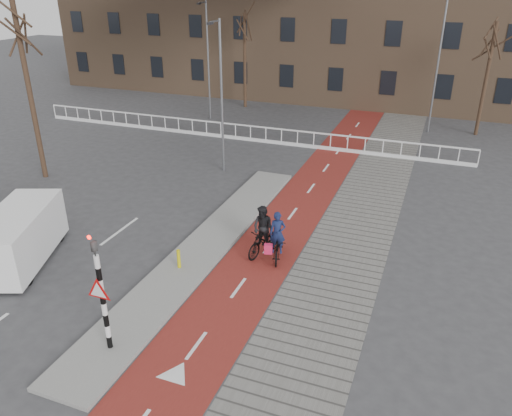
% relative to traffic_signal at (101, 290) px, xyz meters
% --- Properties ---
extents(ground, '(120.00, 120.00, 0.00)m').
position_rel_traffic_signal_xyz_m(ground, '(0.60, 2.02, -1.99)').
color(ground, '#38383A').
rests_on(ground, ground).
extents(bike_lane, '(2.50, 60.00, 0.01)m').
position_rel_traffic_signal_xyz_m(bike_lane, '(2.10, 12.02, -1.98)').
color(bike_lane, maroon).
rests_on(bike_lane, ground).
extents(sidewalk, '(3.00, 60.00, 0.01)m').
position_rel_traffic_signal_xyz_m(sidewalk, '(4.90, 12.02, -1.98)').
color(sidewalk, slate).
rests_on(sidewalk, ground).
extents(curb_island, '(1.80, 16.00, 0.12)m').
position_rel_traffic_signal_xyz_m(curb_island, '(-0.10, 6.02, -1.93)').
color(curb_island, gray).
rests_on(curb_island, ground).
extents(traffic_signal, '(0.80, 0.80, 3.68)m').
position_rel_traffic_signal_xyz_m(traffic_signal, '(0.00, 0.00, 0.00)').
color(traffic_signal, black).
rests_on(traffic_signal, curb_island).
extents(bollard, '(0.12, 0.12, 0.68)m').
position_rel_traffic_signal_xyz_m(bollard, '(-0.24, 4.30, -1.53)').
color(bollard, '#CCBF0B').
rests_on(bollard, curb_island).
extents(cyclist_near, '(1.06, 1.82, 1.81)m').
position_rel_traffic_signal_xyz_m(cyclist_near, '(2.67, 6.27, -1.38)').
color(cyclist_near, black).
rests_on(cyclist_near, bike_lane).
extents(cyclist_far, '(0.96, 1.83, 1.90)m').
position_rel_traffic_signal_xyz_m(cyclist_far, '(2.09, 6.36, -1.19)').
color(cyclist_far, black).
rests_on(cyclist_far, bike_lane).
extents(van, '(3.23, 4.73, 1.89)m').
position_rel_traffic_signal_xyz_m(van, '(-5.73, 2.84, -1.00)').
color(van, white).
rests_on(van, ground).
extents(railing, '(28.00, 0.10, 0.99)m').
position_rel_traffic_signal_xyz_m(railing, '(-4.40, 19.02, -1.68)').
color(railing, silver).
rests_on(railing, ground).
extents(tree_left, '(0.25, 0.25, 8.63)m').
position_rel_traffic_signal_xyz_m(tree_left, '(-10.93, 9.70, 2.32)').
color(tree_left, '#312016').
rests_on(tree_left, ground).
extents(tree_mid, '(0.23, 0.23, 6.85)m').
position_rel_traffic_signal_xyz_m(tree_mid, '(-7.02, 27.07, 1.43)').
color(tree_mid, '#312016').
rests_on(tree_mid, ground).
extents(tree_right, '(0.23, 0.23, 6.86)m').
position_rel_traffic_signal_xyz_m(tree_right, '(9.61, 25.44, 1.44)').
color(tree_right, '#312016').
rests_on(tree_right, ground).
extents(streetlight_near, '(0.12, 0.12, 7.50)m').
position_rel_traffic_signal_xyz_m(streetlight_near, '(-2.81, 13.72, 1.76)').
color(streetlight_near, slate).
rests_on(streetlight_near, ground).
extents(streetlight_left, '(0.12, 0.12, 7.80)m').
position_rel_traffic_signal_xyz_m(streetlight_left, '(-8.04, 22.97, 1.91)').
color(streetlight_left, slate).
rests_on(streetlight_left, ground).
extents(streetlight_right, '(0.12, 0.12, 8.22)m').
position_rel_traffic_signal_xyz_m(streetlight_right, '(6.70, 25.02, 2.12)').
color(streetlight_right, slate).
rests_on(streetlight_right, ground).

